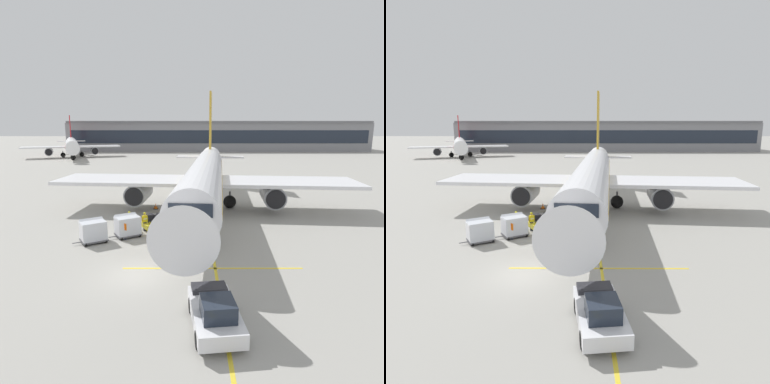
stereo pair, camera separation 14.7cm
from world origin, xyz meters
TOP-DOWN VIEW (x-y plane):
  - ground_plane at (0.00, 0.00)m, footprint 600.00×600.00m
  - parked_airplane at (5.06, 16.72)m, footprint 33.60×43.29m
  - belt_loader at (1.01, 9.71)m, footprint 5.27×3.73m
  - baggage_cart_lead at (-1.91, 7.44)m, footprint 2.75×2.40m
  - baggage_cart_second at (-4.43, 6.02)m, footprint 2.75×2.40m
  - pushback_tug at (4.68, -5.55)m, footprint 2.57×4.60m
  - ground_crew_by_loader at (-1.37, 8.26)m, footprint 0.47×0.42m
  - ground_crew_by_carts at (-0.63, 8.95)m, footprint 0.50×0.41m
  - ground_crew_marshaller at (-2.08, 9.25)m, footprint 0.44×0.44m
  - ground_crew_wingwalker at (-2.02, 6.67)m, footprint 0.45×0.43m
  - safety_cone_engine_keepout at (-0.55, 16.96)m, footprint 0.56×0.56m
  - apron_guidance_line_lead_in at (5.17, 15.95)m, footprint 0.20×110.00m
  - apron_guidance_line_stop_bar at (4.99, 1.00)m, footprint 12.00×0.20m
  - terminal_building at (13.67, 111.93)m, footprint 112.87×21.34m
  - distant_airplane at (-33.03, 80.64)m, footprint 28.54×36.50m

SIDE VIEW (x-z plane):
  - ground_plane at x=0.00m, z-range 0.00..0.00m
  - apron_guidance_line_lead_in at x=5.17m, z-range 0.00..0.01m
  - apron_guidance_line_stop_bar at x=4.99m, z-range 0.00..0.01m
  - safety_cone_engine_keepout at x=-0.55m, z-range -0.01..0.63m
  - pushback_tug at x=4.68m, z-range -0.09..1.74m
  - belt_loader at x=1.01m, z-range -0.61..2.31m
  - ground_crew_by_loader at x=-1.37m, z-range 0.13..1.87m
  - ground_crew_by_carts at x=-0.63m, z-range 0.13..1.87m
  - ground_crew_marshaller at x=-2.08m, z-range 0.13..1.87m
  - ground_crew_wingwalker at x=-2.02m, z-range 0.13..1.87m
  - baggage_cart_lead at x=-1.91m, z-range 0.04..1.96m
  - baggage_cart_second at x=-4.43m, z-range 0.04..1.96m
  - distant_airplane at x=-33.03m, z-range -2.85..10.12m
  - parked_airplane at x=5.06m, z-range -3.55..11.05m
  - terminal_building at x=13.67m, z-range -0.05..11.18m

